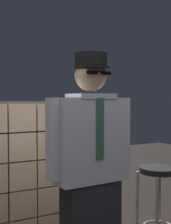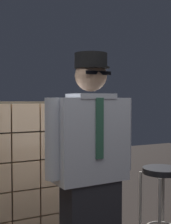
{
  "view_description": "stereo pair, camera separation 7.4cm",
  "coord_description": "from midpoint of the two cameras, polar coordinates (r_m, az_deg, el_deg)",
  "views": [
    {
      "loc": [
        -0.84,
        -1.5,
        1.38
      ],
      "look_at": [
        0.16,
        0.33,
        1.29
      ],
      "focal_mm": 49.22,
      "sensor_mm": 36.0,
      "label": 1
    },
    {
      "loc": [
        -0.78,
        -1.53,
        1.38
      ],
      "look_at": [
        0.16,
        0.33,
        1.29
      ],
      "focal_mm": 49.22,
      "sensor_mm": 36.0,
      "label": 2
    }
  ],
  "objects": [
    {
      "name": "glass_block_wall",
      "position": [
        3.0,
        -12.49,
        -11.38
      ],
      "size": [
        1.92,
        0.1,
        1.38
      ],
      "color": "#E0B78C",
      "rests_on": "ground"
    },
    {
      "name": "standing_person",
      "position": [
        2.17,
        -0.03,
        -10.87
      ],
      "size": [
        0.68,
        0.29,
        1.69
      ],
      "rotation": [
        0.0,
        0.0,
        0.04
      ],
      "color": "#28282D",
      "rests_on": "ground"
    },
    {
      "name": "bar_stool",
      "position": [
        2.91,
        12.66,
        -13.77
      ],
      "size": [
        0.34,
        0.34,
        0.77
      ],
      "color": "black",
      "rests_on": "ground"
    }
  ]
}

